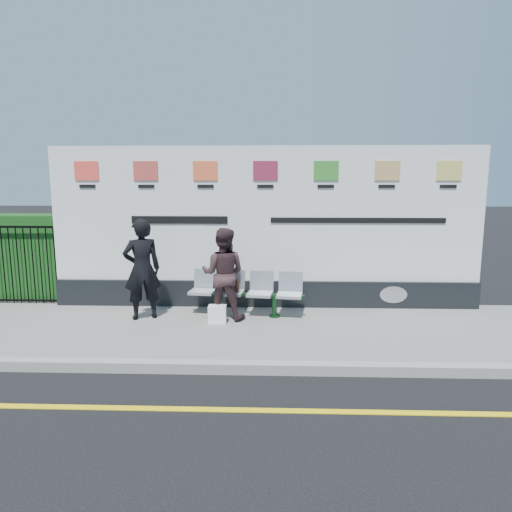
% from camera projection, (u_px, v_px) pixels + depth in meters
% --- Properties ---
extents(ground, '(80.00, 80.00, 0.00)m').
position_uv_depth(ground, '(215.00, 410.00, 5.02)').
color(ground, black).
extents(pavement, '(14.00, 3.00, 0.12)m').
position_uv_depth(pavement, '(233.00, 331.00, 7.48)').
color(pavement, slate).
rests_on(pavement, ground).
extents(kerb, '(14.00, 0.18, 0.14)m').
position_uv_depth(kerb, '(224.00, 367.00, 6.00)').
color(kerb, gray).
rests_on(kerb, ground).
extents(yellow_line, '(14.00, 0.10, 0.01)m').
position_uv_depth(yellow_line, '(215.00, 410.00, 5.02)').
color(yellow_line, yellow).
rests_on(yellow_line, ground).
extents(billboard, '(8.00, 0.30, 3.00)m').
position_uv_depth(billboard, '(265.00, 238.00, 8.57)').
color(billboard, black).
rests_on(billboard, pavement).
extents(hedge, '(2.35, 0.70, 1.70)m').
position_uv_depth(hedge, '(16.00, 256.00, 9.26)').
color(hedge, '#164716').
rests_on(hedge, pavement).
extents(railing, '(2.05, 0.06, 1.54)m').
position_uv_depth(railing, '(3.00, 264.00, 8.83)').
color(railing, black).
rests_on(railing, pavement).
extents(bench, '(2.04, 0.77, 0.43)m').
position_uv_depth(bench, '(245.00, 304.00, 8.10)').
color(bench, '#B4B7BE').
rests_on(bench, pavement).
extents(woman_left, '(0.75, 0.64, 1.74)m').
position_uv_depth(woman_left, '(142.00, 269.00, 7.82)').
color(woman_left, black).
rests_on(woman_left, pavement).
extents(woman_right, '(0.84, 0.69, 1.59)m').
position_uv_depth(woman_right, '(223.00, 274.00, 7.82)').
color(woman_right, '#392528').
rests_on(woman_right, pavement).
extents(handbag_brown, '(0.29, 0.16, 0.21)m').
position_uv_depth(handbag_brown, '(231.00, 285.00, 8.09)').
color(handbag_brown, black).
rests_on(handbag_brown, bench).
extents(carrier_bag_white, '(0.30, 0.18, 0.30)m').
position_uv_depth(carrier_bag_white, '(217.00, 314.00, 7.68)').
color(carrier_bag_white, white).
rests_on(carrier_bag_white, pavement).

